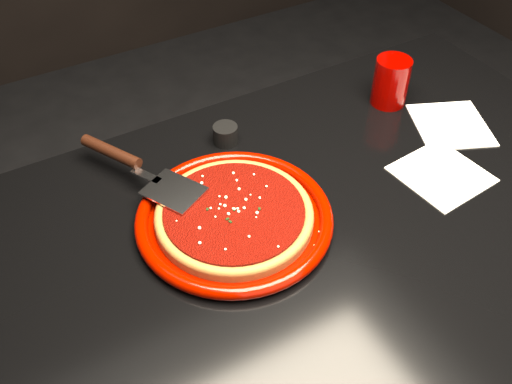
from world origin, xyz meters
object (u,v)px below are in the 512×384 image
table (318,332)px  plate (234,218)px  pizza_server (141,168)px  cup (391,82)px  ramekin (225,134)px

table → plate: size_ratio=3.55×
pizza_server → cup: cup is taller
table → cup: cup is taller
pizza_server → ramekin: 0.19m
plate → ramekin: size_ratio=6.86×
table → cup: bearing=36.5°
cup → ramekin: size_ratio=2.11×
table → plate: plate is taller
plate → cup: 0.48m
ramekin → cup: bearing=-8.2°
table → plate: (-0.16, 0.07, 0.39)m
cup → ramekin: (-0.37, 0.05, -0.03)m
pizza_server → plate: bearing=-87.0°
plate → pizza_server: 0.20m
cup → plate: bearing=-161.8°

